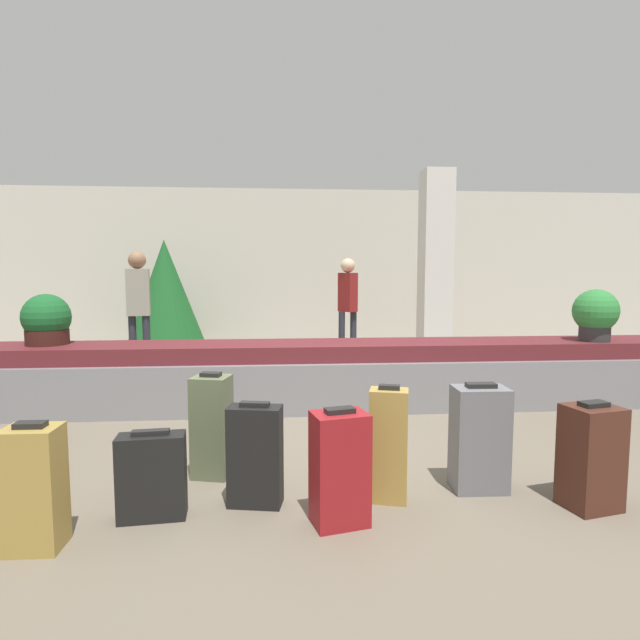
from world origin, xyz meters
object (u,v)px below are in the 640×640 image
pillar (435,266)px  suitcase_2 (479,438)px  suitcase_3 (212,426)px  suitcase_4 (152,476)px  traveler_1 (348,299)px  suitcase_0 (34,488)px  suitcase_1 (340,468)px  suitcase_6 (591,457)px  traveler_0 (138,300)px  potted_plant_0 (595,314)px  potted_plant_1 (47,321)px  suitcase_5 (255,455)px  suitcase_7 (388,445)px  decorated_tree (165,292)px

pillar → suitcase_2: (-1.28, -5.13, -1.24)m
pillar → suitcase_3: size_ratio=4.17×
suitcase_4 → traveler_1: 5.80m
suitcase_0 → pillar: bearing=55.7°
suitcase_0 → suitcase_1: bearing=5.5°
suitcase_6 → traveler_0: size_ratio=0.38×
suitcase_3 → potted_plant_0: bearing=36.3°
suitcase_2 → potted_plant_0: (2.20, 2.13, 0.66)m
pillar → suitcase_4: pillar is taller
suitcase_6 → potted_plant_1: size_ratio=1.25×
suitcase_0 → suitcase_1: suitcase_1 is taller
suitcase_3 → suitcase_5: 0.60m
suitcase_5 → traveler_1: traveler_1 is taller
suitcase_3 → suitcase_6: suitcase_3 is taller
pillar → suitcase_7: (-1.94, -5.24, -1.23)m
pillar → traveler_0: (-4.70, -0.88, -0.51)m
suitcase_6 → traveler_1: traveler_1 is taller
potted_plant_1 → decorated_tree: decorated_tree is taller
potted_plant_1 → suitcase_2: bearing=-31.1°
suitcase_2 → decorated_tree: bearing=121.4°
suitcase_5 → suitcase_6: size_ratio=0.98×
suitcase_5 → traveler_0: bearing=123.6°
suitcase_4 → suitcase_6: bearing=-6.8°
suitcase_2 → suitcase_3: bearing=170.4°
suitcase_1 → potted_plant_0: bearing=25.1°
suitcase_2 → decorated_tree: (-3.45, 6.09, 0.77)m
suitcase_1 → traveler_0: 5.29m
suitcase_1 → suitcase_3: size_ratio=0.91×
suitcase_1 → potted_plant_1: size_ratio=1.28×
suitcase_2 → suitcase_7: size_ratio=0.97×
suitcase_5 → potted_plant_0: size_ratio=1.15×
suitcase_6 → traveler_1: bearing=86.4°
suitcase_2 → potted_plant_1: size_ratio=1.36×
suitcase_7 → traveler_1: bearing=99.9°
suitcase_0 → suitcase_5: size_ratio=1.04×
suitcase_4 → decorated_tree: bearing=96.6°
suitcase_4 → potted_plant_1: size_ratio=1.00×
suitcase_1 → traveler_1: traveler_1 is taller
suitcase_1 → decorated_tree: size_ratio=0.34×
traveler_0 → suitcase_0: bearing=-90.5°
traveler_1 → decorated_tree: 3.36m
pillar → suitcase_5: bearing=-118.1°
traveler_1 → suitcase_7: bearing=-36.8°
suitcase_2 → potted_plant_1: bearing=150.8°
suitcase_0 → suitcase_4: (0.54, 0.30, -0.08)m
potted_plant_0 → traveler_1: 3.89m
suitcase_3 → traveler_0: 4.24m
potted_plant_1 → traveler_1: (3.64, 2.85, 0.07)m
pillar → suitcase_6: (-0.69, -5.45, -1.27)m
suitcase_2 → suitcase_0: bearing=-166.8°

